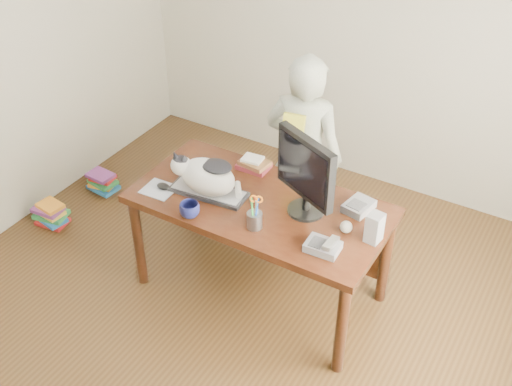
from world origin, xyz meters
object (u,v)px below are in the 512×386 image
(keyboard, at_px, (209,192))
(book_stack, at_px, (254,164))
(calculator, at_px, (359,206))
(book_pile_b, at_px, (103,182))
(mouse, at_px, (163,186))
(phone, at_px, (324,246))
(person, at_px, (303,156))
(baseball, at_px, (346,227))
(pen_cup, at_px, (255,218))
(cat, at_px, (205,175))
(speaker, at_px, (374,228))
(monitor, at_px, (306,172))
(book_pile_a, at_px, (51,214))
(desk, at_px, (266,214))
(coffee_mug, at_px, (190,210))

(keyboard, xyz_separation_m, book_stack, (0.10, 0.39, 0.02))
(calculator, bearing_deg, book_stack, -174.79)
(book_stack, bearing_deg, book_pile_b, 179.65)
(mouse, xyz_separation_m, phone, (1.13, -0.01, 0.01))
(person, height_order, book_pile_b, person)
(baseball, bearing_deg, book_stack, 159.74)
(pen_cup, relative_size, mouse, 2.48)
(cat, relative_size, speaker, 2.61)
(monitor, distance_m, phone, 0.44)
(phone, xyz_separation_m, book_pile_b, (-2.25, 0.56, -0.71))
(book_stack, bearing_deg, baseball, -18.68)
(book_pile_a, height_order, book_pile_b, book_pile_a)
(book_pile_a, bearing_deg, speaker, 4.94)
(book_stack, bearing_deg, desk, -43.07)
(speaker, relative_size, person, 0.12)
(coffee_mug, bearing_deg, calculator, 34.35)
(monitor, bearing_deg, book_stack, 177.20)
(desk, height_order, book_stack, book_stack)
(monitor, distance_m, mouse, 0.95)
(pen_cup, xyz_separation_m, phone, (0.44, 0.02, -0.04))
(calculator, xyz_separation_m, person, (-0.56, 0.37, -0.03))
(pen_cup, relative_size, person, 0.16)
(cat, height_order, speaker, cat)
(cat, xyz_separation_m, coffee_mug, (0.05, -0.25, -0.09))
(keyboard, relative_size, phone, 2.56)
(mouse, xyz_separation_m, book_stack, (0.37, 0.50, 0.01))
(book_stack, bearing_deg, monitor, -25.51)
(pen_cup, xyz_separation_m, book_pile_a, (-1.85, 0.03, -0.73))
(baseball, height_order, book_pile_a, baseball)
(book_stack, relative_size, calculator, 1.03)
(book_stack, xyz_separation_m, book_pile_a, (-1.53, -0.50, -0.70))
(desk, relative_size, monitor, 3.06)
(keyboard, xyz_separation_m, coffee_mug, (0.03, -0.25, 0.03))
(calculator, bearing_deg, person, 156.90)
(mouse, xyz_separation_m, coffee_mug, (0.31, -0.14, 0.03))
(keyboard, height_order, mouse, mouse)
(calculator, distance_m, book_pile_a, 2.44)
(coffee_mug, relative_size, book_pile_b, 0.47)
(coffee_mug, xyz_separation_m, book_pile_b, (-1.43, 0.69, -0.73))
(cat, xyz_separation_m, book_pile_b, (-1.38, 0.44, -0.82))
(cat, xyz_separation_m, phone, (0.87, -0.11, -0.11))
(desk, height_order, mouse, mouse)
(pen_cup, distance_m, phone, 0.44)
(pen_cup, xyz_separation_m, calculator, (0.46, 0.46, -0.04))
(cat, bearing_deg, desk, 21.16)
(book_pile_a, relative_size, book_pile_b, 1.05)
(monitor, xyz_separation_m, calculator, (0.28, 0.19, -0.27))
(keyboard, distance_m, pen_cup, 0.45)
(mouse, distance_m, baseball, 1.19)
(keyboard, bearing_deg, book_pile_b, 157.02)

